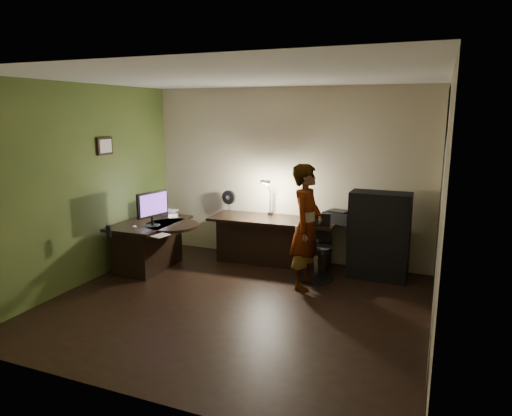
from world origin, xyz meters
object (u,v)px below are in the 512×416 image
at_px(desk_left, 151,245).
at_px(cabinet, 379,236).
at_px(monitor, 152,214).
at_px(person, 307,227).
at_px(office_chair, 317,248).
at_px(desk_right, 272,241).

xyz_separation_m(desk_left, cabinet, (3.22, 0.88, 0.26)).
height_order(cabinet, monitor, cabinet).
bearing_deg(cabinet, desk_left, -164.17).
distance_m(desk_left, person, 2.42).
bearing_deg(monitor, cabinet, 32.15).
distance_m(desk_left, office_chair, 2.47).
xyz_separation_m(monitor, person, (2.20, 0.31, -0.06)).
height_order(desk_right, monitor, monitor).
bearing_deg(desk_left, cabinet, 14.72).
height_order(office_chair, person, person).
relative_size(desk_right, office_chair, 2.13).
distance_m(desk_right, cabinet, 1.62).
height_order(desk_left, person, person).
bearing_deg(person, desk_right, 47.78).
bearing_deg(desk_right, office_chair, -28.74).
height_order(desk_left, cabinet, cabinet).
xyz_separation_m(office_chair, person, (-0.06, -0.33, 0.38)).
height_order(desk_left, office_chair, office_chair).
bearing_deg(cabinet, monitor, -160.73).
height_order(desk_right, cabinet, cabinet).
height_order(cabinet, office_chair, cabinet).
distance_m(desk_left, desk_right, 1.85).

